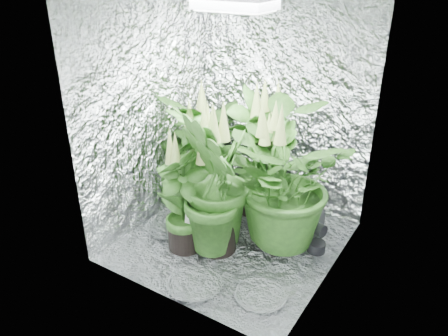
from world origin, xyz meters
The scene contains 12 objects.
ground centered at (0.00, 0.00, 0.00)m, with size 1.60×1.60×0.00m, color white.
walls centered at (0.00, 0.00, 1.00)m, with size 1.62×1.62×2.00m.
grow_lamp centered at (0.00, 0.00, 1.83)m, with size 0.50×0.30×0.22m.
plant_a centered at (-0.61, 0.45, 0.54)m, with size 1.19×1.19×1.14m.
plant_b centered at (-0.09, 0.53, 0.55)m, with size 0.74×0.74×1.20m.
plant_c centered at (0.13, 0.36, 0.46)m, with size 0.68×0.68×1.02m.
plant_d centered at (-0.36, 0.03, 0.53)m, with size 0.82×0.82×1.13m.
plant_e centered at (0.31, 0.17, 0.57)m, with size 1.21×1.21×1.19m.
plant_f centered at (-0.28, -0.26, 0.44)m, with size 0.57×0.57×0.97m.
plant_g centered at (-0.05, -0.15, 0.57)m, with size 0.85×0.85×1.22m.
circulation_fan centered at (0.60, 0.25, 0.15)m, with size 0.18×0.31×0.36m.
plant_label centered at (-0.22, -0.29, 0.30)m, with size 0.05×0.01×0.08m, color white.
Camera 1 is at (1.52, -2.53, 2.08)m, focal length 35.00 mm.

